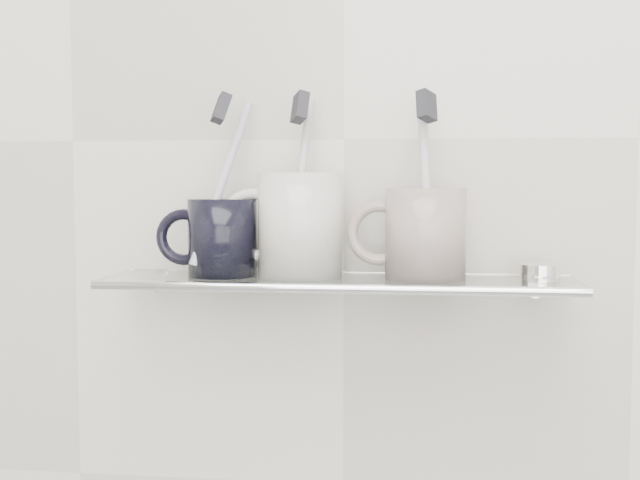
# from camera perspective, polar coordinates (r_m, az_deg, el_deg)

# --- Properties ---
(wall_back) EXTENTS (2.50, 0.00, 2.50)m
(wall_back) POSITION_cam_1_polar(r_m,az_deg,el_deg) (0.91, 1.71, 7.17)
(wall_back) COLOR silver
(wall_back) RESTS_ON ground
(shelf_glass) EXTENTS (0.50, 0.12, 0.01)m
(shelf_glass) POSITION_cam_1_polar(r_m,az_deg,el_deg) (0.85, 1.31, -2.98)
(shelf_glass) COLOR silver
(shelf_glass) RESTS_ON wall_back
(shelf_rail) EXTENTS (0.50, 0.01, 0.01)m
(shelf_rail) POSITION_cam_1_polar(r_m,az_deg,el_deg) (0.80, 0.92, -3.47)
(shelf_rail) COLOR silver
(shelf_rail) RESTS_ON shelf_glass
(bracket_left) EXTENTS (0.02, 0.03, 0.02)m
(bracket_left) POSITION_cam_1_polar(r_m,az_deg,el_deg) (0.94, -11.20, -3.04)
(bracket_left) COLOR silver
(bracket_left) RESTS_ON wall_back
(bracket_right) EXTENTS (0.02, 0.03, 0.02)m
(bracket_right) POSITION_cam_1_polar(r_m,az_deg,el_deg) (0.91, 14.95, -3.40)
(bracket_right) COLOR silver
(bracket_right) RESTS_ON wall_back
(mug_left) EXTENTS (0.09, 0.09, 0.08)m
(mug_left) POSITION_cam_1_polar(r_m,az_deg,el_deg) (0.88, -6.95, 0.17)
(mug_left) COLOR black
(mug_left) RESTS_ON shelf_glass
(mug_left_handle) EXTENTS (0.06, 0.01, 0.06)m
(mug_left_handle) POSITION_cam_1_polar(r_m,az_deg,el_deg) (0.89, -9.67, 0.20)
(mug_left_handle) COLOR black
(mug_left_handle) RESTS_ON mug_left
(toothbrush_left) EXTENTS (0.06, 0.07, 0.18)m
(toothbrush_left) POSITION_cam_1_polar(r_m,az_deg,el_deg) (0.87, -6.99, 4.05)
(toothbrush_left) COLOR #B2B1C2
(toothbrush_left) RESTS_ON mug_left
(bristles_left) EXTENTS (0.03, 0.03, 0.04)m
(bristles_left) POSITION_cam_1_polar(r_m,az_deg,el_deg) (0.88, -7.04, 9.28)
(bristles_left) COLOR #27282D
(bristles_left) RESTS_ON toothbrush_left
(mug_center) EXTENTS (0.11, 0.11, 0.11)m
(mug_center) POSITION_cam_1_polar(r_m,az_deg,el_deg) (0.86, -1.42, 1.07)
(mug_center) COLOR silver
(mug_center) RESTS_ON shelf_glass
(mug_center_handle) EXTENTS (0.08, 0.01, 0.08)m
(mug_center_handle) POSITION_cam_1_polar(r_m,az_deg,el_deg) (0.87, -4.76, 1.08)
(mug_center_handle) COLOR silver
(mug_center_handle) RESTS_ON mug_center
(toothbrush_center) EXTENTS (0.03, 0.08, 0.18)m
(toothbrush_center) POSITION_cam_1_polar(r_m,az_deg,el_deg) (0.86, -1.42, 4.08)
(toothbrush_center) COLOR #ADADAD
(toothbrush_center) RESTS_ON mug_center
(bristles_center) EXTENTS (0.02, 0.03, 0.04)m
(bristles_center) POSITION_cam_1_polar(r_m,az_deg,el_deg) (0.86, -1.43, 9.41)
(bristles_center) COLOR #27282D
(bristles_center) RESTS_ON toothbrush_center
(mug_right) EXTENTS (0.10, 0.10, 0.10)m
(mug_right) POSITION_cam_1_polar(r_m,az_deg,el_deg) (0.85, 7.50, 0.46)
(mug_right) COLOR silver
(mug_right) RESTS_ON shelf_glass
(mug_right_handle) EXTENTS (0.07, 0.01, 0.07)m
(mug_right_handle) POSITION_cam_1_polar(r_m,az_deg,el_deg) (0.85, 4.24, 0.49)
(mug_right_handle) COLOR silver
(mug_right_handle) RESTS_ON mug_right
(toothbrush_right) EXTENTS (0.02, 0.07, 0.18)m
(toothbrush_right) POSITION_cam_1_polar(r_m,az_deg,el_deg) (0.85, 7.53, 4.05)
(toothbrush_right) COLOR silver
(toothbrush_right) RESTS_ON mug_right
(bristles_right) EXTENTS (0.02, 0.03, 0.04)m
(bristles_right) POSITION_cam_1_polar(r_m,az_deg,el_deg) (0.85, 7.59, 9.43)
(bristles_right) COLOR #27282D
(bristles_right) RESTS_ON toothbrush_right
(chrome_cap) EXTENTS (0.04, 0.04, 0.02)m
(chrome_cap) POSITION_cam_1_polar(r_m,az_deg,el_deg) (0.86, 15.36, -2.22)
(chrome_cap) COLOR silver
(chrome_cap) RESTS_ON shelf_glass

